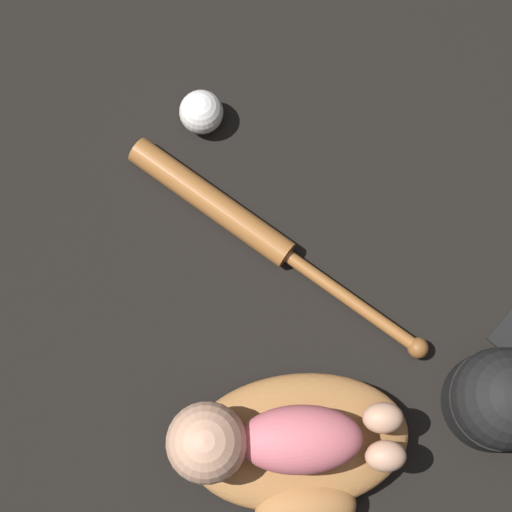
{
  "coord_description": "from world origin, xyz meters",
  "views": [
    {
      "loc": [
        0.01,
        0.08,
        1.36
      ],
      "look_at": [
        -0.03,
        -0.24,
        0.07
      ],
      "focal_mm": 60.0,
      "sensor_mm": 36.0,
      "label": 1
    }
  ],
  "objects_px": {
    "baseball_glove": "(299,452)",
    "baseball_cap": "(501,399)",
    "baseball": "(201,112)",
    "baseball_bat": "(239,221)",
    "baby_figure": "(263,441)"
  },
  "relations": [
    {
      "from": "baseball_glove",
      "to": "baseball_cap",
      "type": "bearing_deg",
      "value": -172.47
    },
    {
      "from": "baseball",
      "to": "baseball_cap",
      "type": "relative_size",
      "value": 0.33
    },
    {
      "from": "baseball_bat",
      "to": "baseball",
      "type": "bearing_deg",
      "value": -78.11
    },
    {
      "from": "baseball_glove",
      "to": "baseball",
      "type": "height_order",
      "value": "baseball_glove"
    },
    {
      "from": "baseball_bat",
      "to": "baseball_cap",
      "type": "bearing_deg",
      "value": 136.92
    },
    {
      "from": "baseball_bat",
      "to": "baby_figure",
      "type": "bearing_deg",
      "value": 89.09
    },
    {
      "from": "baseball_glove",
      "to": "baseball_cap",
      "type": "distance_m",
      "value": 0.31
    },
    {
      "from": "baseball_glove",
      "to": "baseball",
      "type": "distance_m",
      "value": 0.57
    },
    {
      "from": "baseball_cap",
      "to": "baseball_glove",
      "type": "bearing_deg",
      "value": 7.53
    },
    {
      "from": "baseball",
      "to": "baseball_cap",
      "type": "height_order",
      "value": "baseball_cap"
    },
    {
      "from": "baby_figure",
      "to": "baseball_bat",
      "type": "xyz_separation_m",
      "value": [
        -0.01,
        -0.36,
        -0.1
      ]
    },
    {
      "from": "baby_figure",
      "to": "baseball_cap",
      "type": "relative_size",
      "value": 1.53
    },
    {
      "from": "baseball_glove",
      "to": "baseball_cap",
      "type": "height_order",
      "value": "baseball_cap"
    },
    {
      "from": "baseball_cap",
      "to": "baseball",
      "type": "bearing_deg",
      "value": -52.89
    },
    {
      "from": "baseball_bat",
      "to": "baseball",
      "type": "distance_m",
      "value": 0.2
    }
  ]
}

